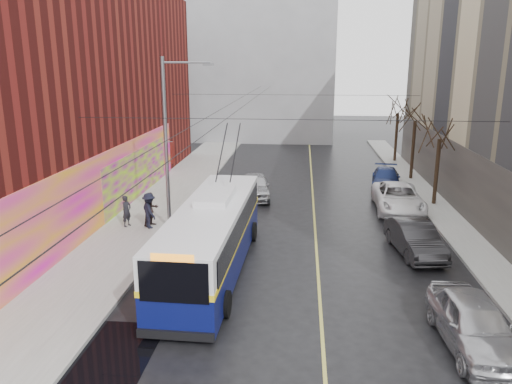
{
  "coord_description": "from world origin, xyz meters",
  "views": [
    {
      "loc": [
        0.68,
        -14.93,
        8.74
      ],
      "look_at": [
        -1.38,
        7.27,
        2.9
      ],
      "focal_mm": 35.0,
      "sensor_mm": 36.0,
      "label": 1
    }
  ],
  "objects_px": {
    "trolleybus": "(212,236)",
    "parked_car_a": "(474,323)",
    "parked_car_d": "(386,178)",
    "pedestrian_b": "(151,209)",
    "tree_mid": "(416,111)",
    "parked_car_b": "(415,238)",
    "streetlight_pole": "(169,140)",
    "tree_far": "(399,104)",
    "pedestrian_c": "(149,211)",
    "pedestrian_a": "(127,211)",
    "parked_car_c": "(398,198)",
    "tree_near": "(441,126)",
    "following_car": "(255,186)"
  },
  "relations": [
    {
      "from": "streetlight_pole",
      "to": "pedestrian_b",
      "type": "distance_m",
      "value": 3.95
    },
    {
      "from": "streetlight_pole",
      "to": "following_car",
      "type": "bearing_deg",
      "value": 60.92
    },
    {
      "from": "tree_far",
      "to": "pedestrian_a",
      "type": "distance_m",
      "value": 27.05
    },
    {
      "from": "parked_car_c",
      "to": "parked_car_d",
      "type": "bearing_deg",
      "value": 89.61
    },
    {
      "from": "trolleybus",
      "to": "following_car",
      "type": "height_order",
      "value": "trolleybus"
    },
    {
      "from": "tree_far",
      "to": "parked_car_b",
      "type": "height_order",
      "value": "tree_far"
    },
    {
      "from": "tree_mid",
      "to": "parked_car_a",
      "type": "height_order",
      "value": "tree_mid"
    },
    {
      "from": "trolleybus",
      "to": "parked_car_a",
      "type": "distance_m",
      "value": 10.54
    },
    {
      "from": "pedestrian_a",
      "to": "pedestrian_c",
      "type": "bearing_deg",
      "value": -75.02
    },
    {
      "from": "streetlight_pole",
      "to": "following_car",
      "type": "distance_m",
      "value": 8.84
    },
    {
      "from": "tree_mid",
      "to": "parked_car_b",
      "type": "xyz_separation_m",
      "value": [
        -2.96,
        -15.4,
        -4.49
      ]
    },
    {
      "from": "tree_mid",
      "to": "pedestrian_c",
      "type": "relative_size",
      "value": 3.52
    },
    {
      "from": "parked_car_d",
      "to": "pedestrian_b",
      "type": "xyz_separation_m",
      "value": [
        -14.01,
        -10.31,
        0.39
      ]
    },
    {
      "from": "trolleybus",
      "to": "streetlight_pole",
      "type": "bearing_deg",
      "value": 122.27
    },
    {
      "from": "trolleybus",
      "to": "pedestrian_a",
      "type": "xyz_separation_m",
      "value": [
        -5.56,
        5.09,
        -0.58
      ]
    },
    {
      "from": "parked_car_a",
      "to": "parked_car_b",
      "type": "distance_m",
      "value": 7.92
    },
    {
      "from": "trolleybus",
      "to": "pedestrian_c",
      "type": "xyz_separation_m",
      "value": [
        -4.27,
        4.94,
        -0.47
      ]
    },
    {
      "from": "streetlight_pole",
      "to": "trolleybus",
      "type": "bearing_deg",
      "value": -59.17
    },
    {
      "from": "tree_mid",
      "to": "pedestrian_a",
      "type": "distance_m",
      "value": 22.36
    },
    {
      "from": "tree_far",
      "to": "trolleybus",
      "type": "height_order",
      "value": "tree_far"
    },
    {
      "from": "trolleybus",
      "to": "parked_car_a",
      "type": "height_order",
      "value": "trolleybus"
    },
    {
      "from": "pedestrian_a",
      "to": "streetlight_pole",
      "type": "bearing_deg",
      "value": -65.28
    },
    {
      "from": "tree_mid",
      "to": "pedestrian_a",
      "type": "bearing_deg",
      "value": -143.23
    },
    {
      "from": "parked_car_d",
      "to": "pedestrian_a",
      "type": "bearing_deg",
      "value": -137.45
    },
    {
      "from": "trolleybus",
      "to": "parked_car_d",
      "type": "distance_m",
      "value": 18.43
    },
    {
      "from": "parked_car_c",
      "to": "following_car",
      "type": "bearing_deg",
      "value": 167.29
    },
    {
      "from": "tree_near",
      "to": "parked_car_a",
      "type": "height_order",
      "value": "tree_near"
    },
    {
      "from": "parked_car_d",
      "to": "parked_car_c",
      "type": "bearing_deg",
      "value": -83.91
    },
    {
      "from": "parked_car_b",
      "to": "parked_car_c",
      "type": "xyz_separation_m",
      "value": [
        0.48,
        7.02,
        0.05
      ]
    },
    {
      "from": "parked_car_a",
      "to": "parked_car_c",
      "type": "bearing_deg",
      "value": 85.48
    },
    {
      "from": "tree_mid",
      "to": "following_car",
      "type": "height_order",
      "value": "tree_mid"
    },
    {
      "from": "parked_car_a",
      "to": "parked_car_d",
      "type": "distance_m",
      "value": 20.72
    },
    {
      "from": "parked_car_d",
      "to": "tree_far",
      "type": "bearing_deg",
      "value": 84.6
    },
    {
      "from": "tree_mid",
      "to": "parked_car_a",
      "type": "bearing_deg",
      "value": -96.91
    },
    {
      "from": "parked_car_b",
      "to": "tree_far",
      "type": "bearing_deg",
      "value": 74.36
    },
    {
      "from": "tree_far",
      "to": "pedestrian_c",
      "type": "relative_size",
      "value": 3.46
    },
    {
      "from": "tree_near",
      "to": "tree_far",
      "type": "relative_size",
      "value": 0.97
    },
    {
      "from": "following_car",
      "to": "pedestrian_b",
      "type": "distance_m",
      "value": 8.42
    },
    {
      "from": "parked_car_b",
      "to": "parked_car_c",
      "type": "relative_size",
      "value": 0.8
    },
    {
      "from": "parked_car_a",
      "to": "pedestrian_c",
      "type": "relative_size",
      "value": 2.54
    },
    {
      "from": "streetlight_pole",
      "to": "parked_car_c",
      "type": "distance_m",
      "value": 14.07
    },
    {
      "from": "tree_mid",
      "to": "following_car",
      "type": "distance_m",
      "value": 13.63
    },
    {
      "from": "streetlight_pole",
      "to": "parked_car_b",
      "type": "bearing_deg",
      "value": -11.16
    },
    {
      "from": "parked_car_c",
      "to": "pedestrian_c",
      "type": "relative_size",
      "value": 3.06
    },
    {
      "from": "pedestrian_b",
      "to": "pedestrian_c",
      "type": "xyz_separation_m",
      "value": [
        0.01,
        -0.37,
        0.03
      ]
    },
    {
      "from": "streetlight_pole",
      "to": "trolleybus",
      "type": "distance_m",
      "value": 6.91
    },
    {
      "from": "parked_car_c",
      "to": "parked_car_d",
      "type": "distance_m",
      "value": 5.78
    },
    {
      "from": "tree_far",
      "to": "trolleybus",
      "type": "distance_m",
      "value": 28.17
    },
    {
      "from": "streetlight_pole",
      "to": "tree_far",
      "type": "bearing_deg",
      "value": 52.88
    },
    {
      "from": "tree_mid",
      "to": "parked_car_d",
      "type": "distance_m",
      "value": 5.73
    }
  ]
}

